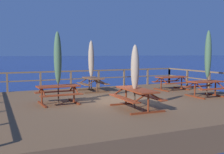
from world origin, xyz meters
TOP-DOWN VIEW (x-y plane):
  - ground_plane at (0.00, 0.00)m, footprint 600.00×600.00m
  - wooden_deck at (0.00, 0.00)m, footprint 12.75×9.89m
  - railing_waterside_far at (-0.00, 4.79)m, footprint 12.55×0.10m
  - railing_side_right at (6.23, 0.00)m, footprint 0.10×9.69m
  - picnic_table_front_right at (-2.64, 0.36)m, footprint 1.80×1.48m
  - picnic_table_mid_right at (-0.14, -1.87)m, footprint 1.44×2.19m
  - picnic_table_back_right at (-0.06, 3.21)m, footprint 1.40×1.62m
  - picnic_table_front_left at (4.36, -0.71)m, footprint 1.67×1.44m
  - picnic_table_mid_left at (4.38, 2.02)m, footprint 1.87×1.44m
  - patio_umbrella_short_front at (-2.65, 0.32)m, footprint 0.32×0.32m
  - patio_umbrella_tall_mid_left at (-0.17, -1.80)m, footprint 0.32×0.32m
  - patio_umbrella_tall_back_right at (-0.14, 3.26)m, footprint 0.32×0.32m
  - patio_umbrella_short_back at (4.44, -0.75)m, footprint 0.32×0.32m

SIDE VIEW (x-z plane):
  - ground_plane at x=0.00m, z-range 0.00..0.00m
  - wooden_deck at x=0.00m, z-range 0.00..0.87m
  - picnic_table_back_right at x=-0.06m, z-range 1.03..1.81m
  - picnic_table_front_left at x=4.36m, z-range 1.03..1.81m
  - picnic_table_front_right at x=-2.64m, z-range 1.04..1.81m
  - picnic_table_mid_left at x=4.38m, z-range 1.04..1.82m
  - picnic_table_mid_right at x=-0.14m, z-range 1.05..1.83m
  - railing_waterside_far at x=0.00m, z-range 1.07..2.16m
  - railing_side_right at x=6.23m, z-range 1.08..2.17m
  - patio_umbrella_tall_mid_left at x=-0.17m, z-range 1.20..3.65m
  - patio_umbrella_tall_back_right at x=-0.14m, z-range 1.26..4.07m
  - patio_umbrella_short_front at x=-2.65m, z-range 1.28..4.30m
  - patio_umbrella_short_back at x=4.44m, z-range 1.31..4.53m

